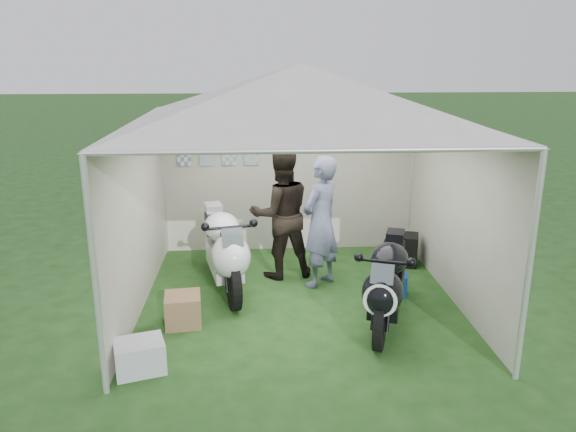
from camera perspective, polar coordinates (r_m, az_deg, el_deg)
name	(u,v)px	position (r m, az deg, el deg)	size (l,w,h in m)	color
ground	(299,299)	(7.46, 1.12, -8.42)	(80.00, 80.00, 0.00)	#1A3F13
canopy_tent	(300,100)	(6.84, 1.22, 11.73)	(5.66, 5.66, 3.00)	silver
motorcycle_white	(224,248)	(7.58, -6.47, -3.25)	(0.77, 2.14, 1.07)	black
motorcycle_black	(387,282)	(6.68, 10.02, -6.57)	(0.92, 1.93, 0.99)	black
paddock_stand	(393,284)	(7.67, 10.59, -6.80)	(0.39, 0.24, 0.29)	blue
person_dark_jacket	(281,214)	(7.91, -0.71, 0.20)	(0.90, 0.70, 1.85)	black
person_blue_jacket	(321,222)	(7.62, 3.33, -0.60)	(0.66, 0.43, 1.82)	slate
equipment_box	(402,249)	(8.72, 11.47, -3.34)	(0.47, 0.38, 0.47)	black
crate_0	(140,356)	(6.03, -14.84, -13.60)	(0.49, 0.38, 0.33)	#B4B8BE
crate_1	(183,310)	(6.85, -10.61, -9.33)	(0.42, 0.42, 0.37)	brown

